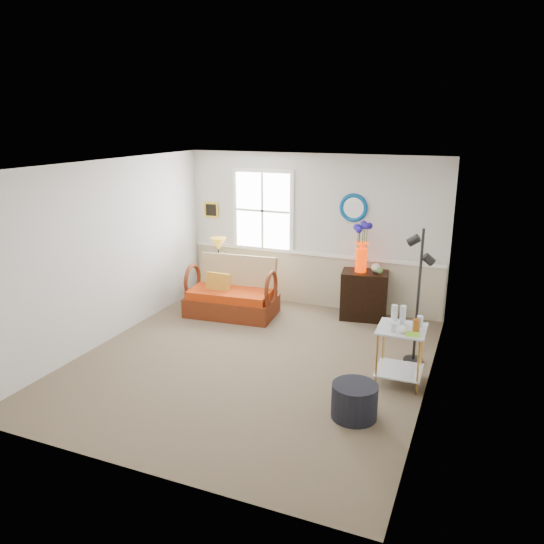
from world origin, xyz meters
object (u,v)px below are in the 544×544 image
at_px(lamp_stand, 220,283).
at_px(cabinet, 364,295).
at_px(ottoman, 354,401).
at_px(side_table, 400,355).
at_px(floor_lamp, 418,297).
at_px(loveseat, 231,287).

distance_m(lamp_stand, cabinet, 2.61).
height_order(cabinet, ottoman, cabinet).
relative_size(cabinet, side_table, 1.09).
bearing_deg(floor_lamp, cabinet, 132.90).
distance_m(floor_lamp, ottoman, 1.86).
bearing_deg(cabinet, lamp_stand, 172.35).
xyz_separation_m(loveseat, lamp_stand, (-0.55, 0.62, -0.17)).
distance_m(lamp_stand, floor_lamp, 3.86).
distance_m(cabinet, side_table, 2.21).
relative_size(loveseat, cabinet, 1.84).
distance_m(loveseat, lamp_stand, 0.85).
xyz_separation_m(cabinet, floor_lamp, (0.99, -1.32, 0.52)).
bearing_deg(cabinet, side_table, -74.60).
height_order(floor_lamp, ottoman, floor_lamp).
bearing_deg(lamp_stand, ottoman, -42.61).
bearing_deg(cabinet, loveseat, -170.63).
height_order(loveseat, floor_lamp, floor_lamp).
bearing_deg(lamp_stand, cabinet, 1.18).
bearing_deg(loveseat, ottoman, -46.24).
bearing_deg(ottoman, side_table, 72.29).
bearing_deg(ottoman, floor_lamp, 76.62).
xyz_separation_m(lamp_stand, side_table, (3.52, -1.96, 0.06)).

